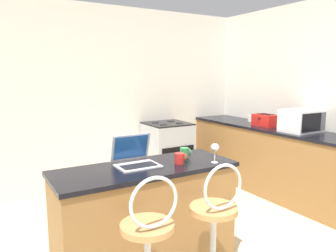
{
  "coord_description": "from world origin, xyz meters",
  "views": [
    {
      "loc": [
        -1.49,
        -1.69,
        1.65
      ],
      "look_at": [
        0.5,
        1.67,
        1.03
      ],
      "focal_mm": 35.0,
      "sensor_mm": 36.0,
      "label": 1
    }
  ],
  "objects_px": {
    "microwave": "(302,121)",
    "wine_glass_short": "(215,148)",
    "mug_white": "(251,118)",
    "toaster": "(265,120)",
    "mug_green": "(185,153)",
    "stove_range": "(167,153)",
    "mug_red": "(180,158)",
    "bar_stool_far": "(215,237)",
    "laptop": "(135,157)"
  },
  "relations": [
    {
      "from": "microwave",
      "to": "wine_glass_short",
      "type": "distance_m",
      "value": 1.96
    },
    {
      "from": "mug_white",
      "to": "wine_glass_short",
      "type": "xyz_separation_m",
      "value": [
        -1.96,
        -1.57,
        0.07
      ]
    },
    {
      "from": "toaster",
      "to": "mug_green",
      "type": "distance_m",
      "value": 2.14
    },
    {
      "from": "stove_range",
      "to": "mug_red",
      "type": "distance_m",
      "value": 2.3
    },
    {
      "from": "toaster",
      "to": "mug_white",
      "type": "height_order",
      "value": "toaster"
    },
    {
      "from": "bar_stool_far",
      "to": "mug_green",
      "type": "relative_size",
      "value": 11.44
    },
    {
      "from": "bar_stool_far",
      "to": "mug_red",
      "type": "relative_size",
      "value": 10.91
    },
    {
      "from": "microwave",
      "to": "mug_white",
      "type": "height_order",
      "value": "microwave"
    },
    {
      "from": "stove_range",
      "to": "mug_white",
      "type": "distance_m",
      "value": 1.38
    },
    {
      "from": "mug_white",
      "to": "mug_red",
      "type": "distance_m",
      "value": 2.65
    },
    {
      "from": "mug_red",
      "to": "stove_range",
      "type": "bearing_deg",
      "value": 62.03
    },
    {
      "from": "laptop",
      "to": "toaster",
      "type": "height_order",
      "value": "laptop"
    },
    {
      "from": "laptop",
      "to": "stove_range",
      "type": "xyz_separation_m",
      "value": [
        1.38,
        1.83,
        -0.52
      ]
    },
    {
      "from": "mug_white",
      "to": "stove_range",
      "type": "bearing_deg",
      "value": 155.36
    },
    {
      "from": "laptop",
      "to": "mug_red",
      "type": "distance_m",
      "value": 0.36
    },
    {
      "from": "bar_stool_far",
      "to": "wine_glass_short",
      "type": "height_order",
      "value": "wine_glass_short"
    },
    {
      "from": "toaster",
      "to": "mug_red",
      "type": "distance_m",
      "value": 2.32
    },
    {
      "from": "laptop",
      "to": "mug_white",
      "type": "distance_m",
      "value": 2.86
    },
    {
      "from": "bar_stool_far",
      "to": "laptop",
      "type": "distance_m",
      "value": 0.86
    },
    {
      "from": "stove_range",
      "to": "mug_red",
      "type": "bearing_deg",
      "value": -117.97
    },
    {
      "from": "toaster",
      "to": "stove_range",
      "type": "distance_m",
      "value": 1.51
    },
    {
      "from": "bar_stool_far",
      "to": "laptop",
      "type": "height_order",
      "value": "laptop"
    },
    {
      "from": "mug_red",
      "to": "laptop",
      "type": "bearing_deg",
      "value": 154.73
    },
    {
      "from": "microwave",
      "to": "mug_green",
      "type": "relative_size",
      "value": 5.33
    },
    {
      "from": "mug_green",
      "to": "bar_stool_far",
      "type": "bearing_deg",
      "value": -103.85
    },
    {
      "from": "wine_glass_short",
      "to": "laptop",
      "type": "bearing_deg",
      "value": 154.72
    },
    {
      "from": "bar_stool_far",
      "to": "toaster",
      "type": "bearing_deg",
      "value": 35.85
    },
    {
      "from": "laptop",
      "to": "stove_range",
      "type": "relative_size",
      "value": 0.35
    },
    {
      "from": "bar_stool_far",
      "to": "laptop",
      "type": "xyz_separation_m",
      "value": [
        -0.31,
        0.64,
        0.48
      ]
    },
    {
      "from": "wine_glass_short",
      "to": "mug_white",
      "type": "bearing_deg",
      "value": 38.82
    },
    {
      "from": "wine_glass_short",
      "to": "microwave",
      "type": "bearing_deg",
      "value": 17.79
    },
    {
      "from": "mug_green",
      "to": "laptop",
      "type": "bearing_deg",
      "value": 177.31
    },
    {
      "from": "microwave",
      "to": "stove_range",
      "type": "height_order",
      "value": "microwave"
    },
    {
      "from": "wine_glass_short",
      "to": "mug_red",
      "type": "bearing_deg",
      "value": 154.71
    },
    {
      "from": "toaster",
      "to": "wine_glass_short",
      "type": "distance_m",
      "value": 2.16
    },
    {
      "from": "toaster",
      "to": "mug_green",
      "type": "relative_size",
      "value": 3.44
    },
    {
      "from": "toaster",
      "to": "mug_red",
      "type": "relative_size",
      "value": 3.28
    },
    {
      "from": "mug_red",
      "to": "wine_glass_short",
      "type": "bearing_deg",
      "value": -25.29
    },
    {
      "from": "mug_red",
      "to": "wine_glass_short",
      "type": "distance_m",
      "value": 0.3
    },
    {
      "from": "mug_red",
      "to": "toaster",
      "type": "bearing_deg",
      "value": 26.34
    },
    {
      "from": "microwave",
      "to": "wine_glass_short",
      "type": "bearing_deg",
      "value": -162.21
    },
    {
      "from": "mug_green",
      "to": "microwave",
      "type": "bearing_deg",
      "value": 9.75
    },
    {
      "from": "mug_green",
      "to": "wine_glass_short",
      "type": "height_order",
      "value": "wine_glass_short"
    },
    {
      "from": "stove_range",
      "to": "wine_glass_short",
      "type": "xyz_separation_m",
      "value": [
        -0.79,
        -2.11,
        0.58
      ]
    },
    {
      "from": "mug_white",
      "to": "wine_glass_short",
      "type": "height_order",
      "value": "wine_glass_short"
    },
    {
      "from": "laptop",
      "to": "mug_green",
      "type": "height_order",
      "value": "laptop"
    },
    {
      "from": "mug_white",
      "to": "wine_glass_short",
      "type": "bearing_deg",
      "value": -141.18
    },
    {
      "from": "microwave",
      "to": "laptop",
      "type": "bearing_deg",
      "value": -172.57
    },
    {
      "from": "mug_red",
      "to": "bar_stool_far",
      "type": "bearing_deg",
      "value": -92.02
    },
    {
      "from": "mug_red",
      "to": "wine_glass_short",
      "type": "relative_size",
      "value": 0.6
    }
  ]
}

